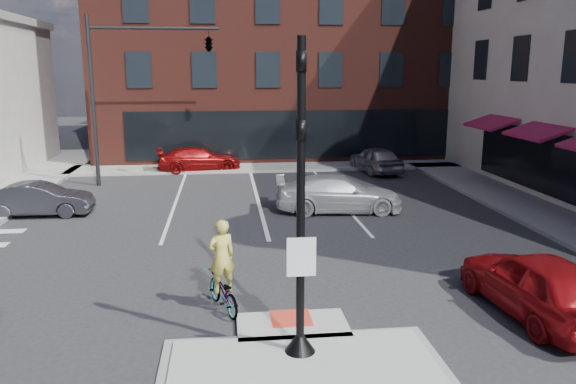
{
  "coord_description": "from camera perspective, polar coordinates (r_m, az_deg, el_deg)",
  "views": [
    {
      "loc": [
        -1.37,
        -9.59,
        5.52
      ],
      "look_at": [
        0.45,
        6.41,
        2.0
      ],
      "focal_mm": 35.0,
      "sensor_mm": 36.0,
      "label": 1
    }
  ],
  "objects": [
    {
      "name": "ground",
      "position": [
        11.15,
        1.51,
        -17.35
      ],
      "size": [
        120.0,
        120.0,
        0.0
      ],
      "primitive_type": "plane",
      "color": "#28282B",
      "rests_on": "ground"
    },
    {
      "name": "refuge_island",
      "position": [
        10.9,
        1.71,
        -17.79
      ],
      "size": [
        5.4,
        4.65,
        0.13
      ],
      "color": "gray",
      "rests_on": "ground"
    },
    {
      "name": "sidewalk_e",
      "position": [
        23.7,
        24.66,
        -2.1
      ],
      "size": [
        3.0,
        24.0,
        0.15
      ],
      "primitive_type": "cube",
      "color": "gray",
      "rests_on": "ground"
    },
    {
      "name": "sidewalk_n",
      "position": [
        32.35,
        1.37,
        2.64
      ],
      "size": [
        26.0,
        3.0,
        0.15
      ],
      "primitive_type": "cube",
      "color": "gray",
      "rests_on": "ground"
    },
    {
      "name": "building_n",
      "position": [
        41.87,
        -0.51,
        15.46
      ],
      "size": [
        24.4,
        18.4,
        15.5
      ],
      "color": "#53211A",
      "rests_on": "ground"
    },
    {
      "name": "building_far_left",
      "position": [
        61.64,
        -9.13,
        11.7
      ],
      "size": [
        10.0,
        12.0,
        10.0
      ],
      "primitive_type": "cube",
      "color": "slate",
      "rests_on": "ground"
    },
    {
      "name": "building_far_right",
      "position": [
        64.43,
        2.84,
        12.75
      ],
      "size": [
        12.0,
        12.0,
        12.0
      ],
      "primitive_type": "cube",
      "color": "brown",
      "rests_on": "ground"
    },
    {
      "name": "signal_pole",
      "position": [
        10.56,
        1.28,
        -5.1
      ],
      "size": [
        0.6,
        0.6,
        5.98
      ],
      "color": "black",
      "rests_on": "refuge_island"
    },
    {
      "name": "mast_arm_signal",
      "position": [
        27.67,
        -11.16,
        13.53
      ],
      "size": [
        6.1,
        2.24,
        8.0
      ],
      "color": "black",
      "rests_on": "ground"
    },
    {
      "name": "red_sedan",
      "position": [
        14.09,
        24.07,
        -8.51
      ],
      "size": [
        2.19,
        4.62,
        1.53
      ],
      "primitive_type": "imported",
      "rotation": [
        0.0,
        0.0,
        3.23
      ],
      "color": "maroon",
      "rests_on": "ground"
    },
    {
      "name": "white_pickup",
      "position": [
        22.24,
        5.17,
        -0.18
      ],
      "size": [
        5.09,
        2.36,
        1.44
      ],
      "primitive_type": "imported",
      "rotation": [
        0.0,
        0.0,
        1.5
      ],
      "color": "silver",
      "rests_on": "ground"
    },
    {
      "name": "bg_car_dark",
      "position": [
        23.56,
        -23.94,
        -0.68
      ],
      "size": [
        3.91,
        1.37,
        1.29
      ],
      "primitive_type": "imported",
      "rotation": [
        0.0,
        0.0,
        1.57
      ],
      "color": "#2A292F",
      "rests_on": "ground"
    },
    {
      "name": "bg_car_silver",
      "position": [
        31.06,
        8.89,
        3.31
      ],
      "size": [
        2.34,
        4.46,
        1.45
      ],
      "primitive_type": "imported",
      "rotation": [
        0.0,
        0.0,
        3.29
      ],
      "color": "#9FA1A6",
      "rests_on": "ground"
    },
    {
      "name": "bg_car_red",
      "position": [
        31.5,
        -9.02,
        3.31
      ],
      "size": [
        4.77,
        2.45,
        1.32
      ],
      "primitive_type": "imported",
      "rotation": [
        0.0,
        0.0,
        1.7
      ],
      "color": "maroon",
      "rests_on": "ground"
    },
    {
      "name": "cyclist",
      "position": [
        13.28,
        -6.68,
        -8.87
      ],
      "size": [
        1.17,
        1.83,
        2.19
      ],
      "rotation": [
        0.0,
        0.0,
        3.5
      ],
      "color": "#3F3F44",
      "rests_on": "ground"
    }
  ]
}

